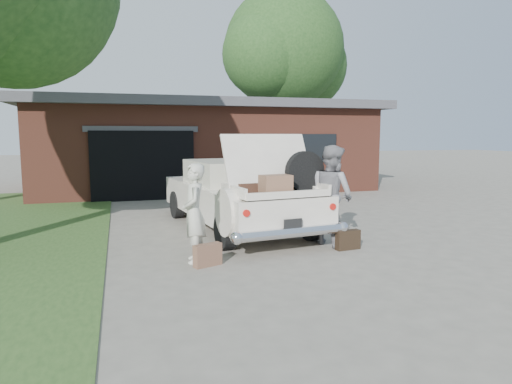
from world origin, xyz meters
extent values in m
plane|color=gray|center=(0.00, 0.00, 0.00)|extent=(90.00, 90.00, 0.00)
cube|color=brown|center=(1.00, 11.50, 1.50)|extent=(12.00, 7.00, 3.00)
cube|color=#4C4C51|center=(1.00, 11.50, 3.15)|extent=(12.80, 7.80, 0.30)
cube|color=black|center=(-1.50, 8.05, 1.10)|extent=(3.20, 0.30, 2.20)
cube|color=#4C4C51|center=(-1.50, 7.98, 2.25)|extent=(3.50, 0.12, 0.18)
cube|color=black|center=(4.50, 7.98, 1.60)|extent=(1.40, 0.08, 1.00)
cylinder|color=#38281E|center=(6.40, 16.70, 2.64)|extent=(0.44, 0.44, 5.28)
sphere|color=#385E26|center=(6.40, 16.70, 6.60)|extent=(6.34, 6.34, 6.34)
sphere|color=#385E26|center=(7.83, 17.33, 5.85)|extent=(4.76, 4.76, 4.76)
sphere|color=#385E26|center=(5.14, 15.90, 6.13)|extent=(4.44, 4.44, 4.44)
cube|color=beige|center=(0.24, 2.93, 0.64)|extent=(2.58, 5.32, 0.67)
cube|color=beige|center=(0.20, 3.23, 1.23)|extent=(1.94, 2.25, 0.53)
cube|color=black|center=(0.08, 4.20, 1.21)|extent=(1.58, 0.28, 0.45)
cube|color=black|center=(0.33, 2.27, 1.21)|extent=(1.58, 0.28, 0.45)
cylinder|color=black|center=(-0.43, 1.09, 0.34)|extent=(0.31, 0.70, 0.68)
cylinder|color=black|center=(1.36, 1.32, 0.34)|extent=(0.31, 0.70, 0.68)
cylinder|color=black|center=(-0.87, 4.54, 0.34)|extent=(0.31, 0.70, 0.68)
cylinder|color=black|center=(0.91, 4.77, 0.34)|extent=(0.31, 0.70, 0.68)
cylinder|color=silver|center=(0.57, 0.34, 0.41)|extent=(2.10, 0.45, 0.18)
cylinder|color=#A5140F|center=(-0.27, 0.31, 0.80)|extent=(0.13, 0.12, 0.12)
cylinder|color=#A5140F|center=(1.40, 0.52, 0.80)|extent=(0.13, 0.12, 0.12)
cube|color=black|center=(0.58, 0.32, 0.56)|extent=(0.35, 0.06, 0.17)
cube|color=black|center=(0.49, 1.00, 0.99)|extent=(1.72, 1.32, 0.04)
cube|color=beige|center=(-0.32, 0.90, 1.10)|extent=(0.20, 1.12, 0.18)
cube|color=beige|center=(1.30, 1.11, 1.10)|extent=(0.20, 1.12, 0.18)
cube|color=beige|center=(0.56, 0.44, 1.05)|extent=(1.63, 0.27, 0.12)
cube|color=beige|center=(0.45, 1.31, 1.55)|extent=(1.77, 0.75, 1.08)
cube|color=#4B2D20|center=(0.07, 1.19, 1.11)|extent=(0.63, 0.45, 0.19)
cube|color=#895F46|center=(0.38, 0.68, 1.19)|extent=(0.56, 0.41, 0.36)
cube|color=black|center=(0.44, 1.32, 1.10)|extent=(0.61, 0.44, 0.18)
cylinder|color=black|center=(1.08, 1.03, 1.39)|extent=(0.78, 0.26, 0.76)
imported|color=beige|center=(-1.09, 0.46, 0.81)|extent=(0.44, 0.63, 1.62)
imported|color=gray|center=(1.59, 0.92, 0.94)|extent=(0.96, 1.09, 1.89)
cube|color=brown|center=(-0.94, 0.15, 0.18)|extent=(0.49, 0.31, 0.36)
cube|color=black|center=(1.70, 0.45, 0.18)|extent=(0.48, 0.20, 0.36)
camera|label=1|loc=(-2.24, -6.83, 2.08)|focal=32.00mm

